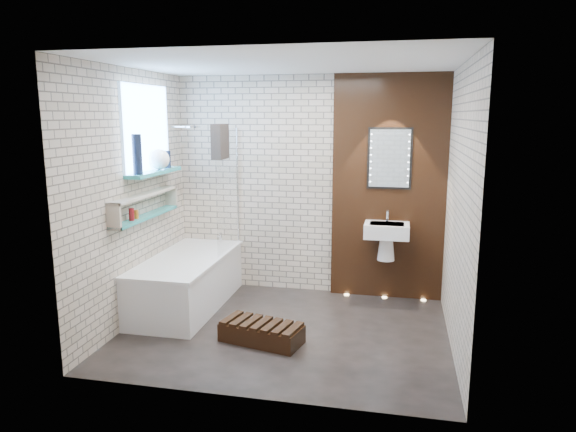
% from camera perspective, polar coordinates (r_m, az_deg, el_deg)
% --- Properties ---
extents(ground, '(3.20, 3.20, 0.00)m').
position_cam_1_polar(ground, '(5.40, -0.34, -12.36)').
color(ground, black).
rests_on(ground, ground).
extents(room_shell, '(3.24, 3.20, 2.60)m').
position_cam_1_polar(room_shell, '(5.03, -0.36, 1.36)').
color(room_shell, '#B1A38D').
rests_on(room_shell, ground).
extents(walnut_panel, '(1.30, 0.06, 2.60)m').
position_cam_1_polar(walnut_panel, '(6.18, 10.87, 2.94)').
color(walnut_panel, black).
rests_on(walnut_panel, ground).
extents(clerestory_window, '(0.18, 1.00, 0.94)m').
position_cam_1_polar(clerestory_window, '(5.83, -14.99, 8.25)').
color(clerestory_window, '#7FADE0').
rests_on(clerestory_window, room_shell).
extents(display_niche, '(0.14, 1.30, 0.26)m').
position_cam_1_polar(display_niche, '(5.71, -15.20, 1.10)').
color(display_niche, teal).
rests_on(display_niche, room_shell).
extents(bathtub, '(0.79, 1.74, 0.70)m').
position_cam_1_polar(bathtub, '(6.06, -10.88, -7.01)').
color(bathtub, white).
rests_on(bathtub, ground).
extents(bath_screen, '(0.01, 0.78, 1.40)m').
position_cam_1_polar(bath_screen, '(6.12, -6.55, 2.80)').
color(bath_screen, white).
rests_on(bath_screen, bathtub).
extents(towel, '(0.11, 0.29, 0.38)m').
position_cam_1_polar(towel, '(5.84, -7.39, 8.03)').
color(towel, black).
rests_on(towel, bath_screen).
extents(shower_head, '(0.18, 0.18, 0.02)m').
position_cam_1_polar(shower_head, '(6.26, -10.30, 9.50)').
color(shower_head, silver).
rests_on(shower_head, room_shell).
extents(washbasin, '(0.50, 0.36, 0.58)m').
position_cam_1_polar(washbasin, '(6.07, 10.65, -2.08)').
color(washbasin, white).
rests_on(washbasin, walnut_panel).
extents(led_mirror, '(0.50, 0.02, 0.70)m').
position_cam_1_polar(led_mirror, '(6.10, 10.98, 6.15)').
color(led_mirror, black).
rests_on(led_mirror, walnut_panel).
extents(walnut_step, '(0.83, 0.51, 0.17)m').
position_cam_1_polar(walnut_step, '(5.14, -2.90, -12.61)').
color(walnut_step, black).
rests_on(walnut_step, ground).
extents(niche_bottles, '(0.05, 0.15, 0.12)m').
position_cam_1_polar(niche_bottles, '(5.48, -16.46, 0.17)').
color(niche_bottles, '#A76119').
rests_on(niche_bottles, display_niche).
extents(sill_vases, '(0.22, 0.77, 0.40)m').
position_cam_1_polar(sill_vases, '(5.82, -14.22, 6.10)').
color(sill_vases, white).
rests_on(sill_vases, clerestory_window).
extents(floor_uplights, '(0.96, 0.06, 0.01)m').
position_cam_1_polar(floor_uplights, '(6.41, 10.43, -8.67)').
color(floor_uplights, '#FFD899').
rests_on(floor_uplights, ground).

